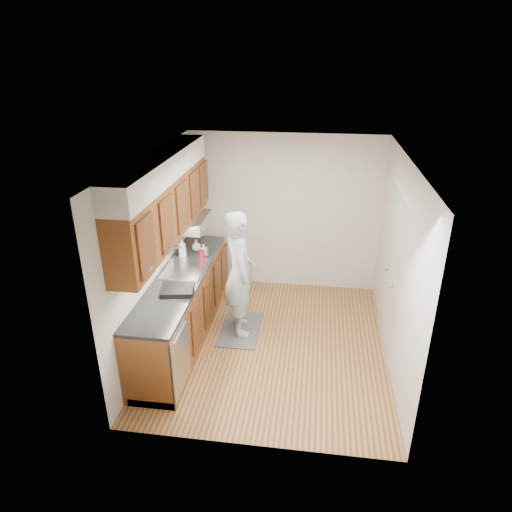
{
  "coord_description": "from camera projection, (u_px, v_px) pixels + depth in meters",
  "views": [
    {
      "loc": [
        0.5,
        -5.08,
        3.6
      ],
      "look_at": [
        -0.24,
        0.25,
        1.17
      ],
      "focal_mm": 32.0,
      "sensor_mm": 36.0,
      "label": 1
    }
  ],
  "objects": [
    {
      "name": "floor_mat",
      "position": [
        240.0,
        329.0,
        6.43
      ],
      "size": [
        0.55,
        0.92,
        0.02
      ],
      "primitive_type": "cube",
      "rotation": [
        0.0,
        0.0,
        0.0
      ],
      "color": "#5D5D5F",
      "rests_on": "floor"
    },
    {
      "name": "wall_left",
      "position": [
        156.0,
        252.0,
        5.81
      ],
      "size": [
        0.02,
        3.5,
        2.5
      ],
      "primitive_type": "cube",
      "color": "beige",
      "rests_on": "floor"
    },
    {
      "name": "ceiling",
      "position": [
        275.0,
        158.0,
        5.1
      ],
      "size": [
        3.5,
        3.5,
        0.0
      ],
      "primitive_type": "plane",
      "rotation": [
        3.14,
        0.0,
        0.0
      ],
      "color": "white",
      "rests_on": "wall_left"
    },
    {
      "name": "soap_bottle_c",
      "position": [
        196.0,
        245.0,
        6.6
      ],
      "size": [
        0.16,
        0.16,
        0.17
      ],
      "primitive_type": "imported",
      "rotation": [
        0.0,
        0.0,
        0.26
      ],
      "color": "silver",
      "rests_on": "counter"
    },
    {
      "name": "counter",
      "position": [
        183.0,
        306.0,
        6.08
      ],
      "size": [
        0.64,
        2.8,
        1.3
      ],
      "color": "brown",
      "rests_on": "floor"
    },
    {
      "name": "wall_right",
      "position": [
        398.0,
        267.0,
        5.43
      ],
      "size": [
        0.02,
        3.5,
        2.5
      ],
      "primitive_type": "cube",
      "color": "beige",
      "rests_on": "floor"
    },
    {
      "name": "soap_bottle_b",
      "position": [
        204.0,
        250.0,
        6.44
      ],
      "size": [
        0.11,
        0.11,
        0.17
      ],
      "primitive_type": "imported",
      "rotation": [
        0.0,
        0.0,
        -0.68
      ],
      "color": "silver",
      "rests_on": "counter"
    },
    {
      "name": "soap_bottle_a",
      "position": [
        182.0,
        248.0,
        6.36
      ],
      "size": [
        0.12,
        0.12,
        0.29
      ],
      "primitive_type": "imported",
      "rotation": [
        0.0,
        0.0,
        0.1
      ],
      "color": "silver",
      "rests_on": "counter"
    },
    {
      "name": "dish_rack",
      "position": [
        177.0,
        290.0,
        5.48
      ],
      "size": [
        0.43,
        0.39,
        0.06
      ],
      "primitive_type": "cube",
      "rotation": [
        0.0,
        0.0,
        0.17
      ],
      "color": "black",
      "rests_on": "counter"
    },
    {
      "name": "person",
      "position": [
        239.0,
        266.0,
        6.02
      ],
      "size": [
        0.68,
        0.81,
        1.98
      ],
      "primitive_type": "imported",
      "rotation": [
        0.0,
        0.0,
        1.92
      ],
      "color": "#A2BCC6",
      "rests_on": "floor_mat"
    },
    {
      "name": "wall_back",
      "position": [
        284.0,
        213.0,
        7.2
      ],
      "size": [
        3.0,
        0.02,
        2.5
      ],
      "primitive_type": "cube",
      "color": "beige",
      "rests_on": "floor"
    },
    {
      "name": "upper_cabinets",
      "position": [
        165.0,
        199.0,
        5.54
      ],
      "size": [
        0.47,
        2.8,
        1.21
      ],
      "color": "brown",
      "rests_on": "wall_left"
    },
    {
      "name": "steel_can",
      "position": [
        206.0,
        251.0,
        6.47
      ],
      "size": [
        0.07,
        0.07,
        0.11
      ],
      "primitive_type": "cylinder",
      "rotation": [
        0.0,
        0.0,
        -0.2
      ],
      "color": "#A5A5AA",
      "rests_on": "counter"
    },
    {
      "name": "floor",
      "position": [
        271.0,
        343.0,
        6.13
      ],
      "size": [
        3.5,
        3.5,
        0.0
      ],
      "primitive_type": "plane",
      "color": "#A4763E",
      "rests_on": "ground"
    },
    {
      "name": "soda_can",
      "position": [
        202.0,
        255.0,
        6.34
      ],
      "size": [
        0.08,
        0.08,
        0.13
      ],
      "primitive_type": "cylinder",
      "rotation": [
        0.0,
        0.0,
        -0.16
      ],
      "color": "#AC1D1D",
      "rests_on": "counter"
    },
    {
      "name": "closet_door",
      "position": [
        391.0,
        272.0,
        5.8
      ],
      "size": [
        0.02,
        1.22,
        2.05
      ],
      "primitive_type": "cube",
      "color": "silver",
      "rests_on": "wall_right"
    }
  ]
}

